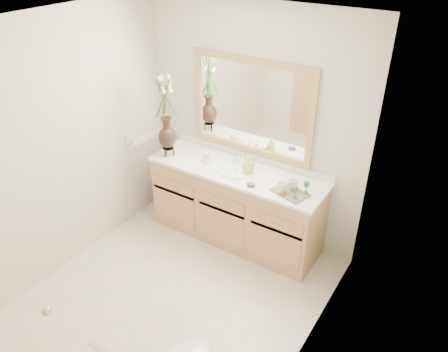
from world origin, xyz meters
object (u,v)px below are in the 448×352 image
Objects in this scene: tumbler at (206,157)px; tray at (290,192)px; flower_vase at (165,102)px; soap_bottle at (248,165)px.

tumbler is 0.29× the size of tray.
flower_vase is at bearing -164.52° from tumbler.
soap_bottle reaches higher than tumbler.
soap_bottle is 0.49× the size of tray.
soap_bottle is at bearing -177.87° from tray.
tray is (1.40, 0.02, -0.59)m from flower_vase.
flower_vase is 2.78× the size of tray.
tray is (0.51, -0.12, -0.07)m from soap_bottle.
tumbler is 1.00m from tray.
tray is at bearing -5.36° from tumbler.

